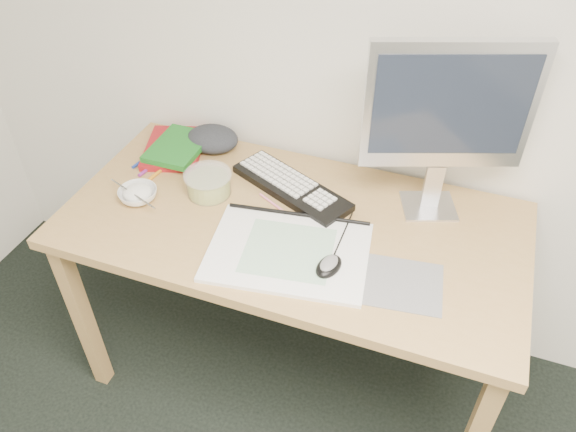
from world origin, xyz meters
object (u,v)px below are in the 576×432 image
(rice_bowl, at_px, (138,195))
(sketchpad, at_px, (288,252))
(keyboard, at_px, (291,188))
(monitor, at_px, (448,111))
(desk, at_px, (292,241))

(rice_bowl, bearing_deg, sketchpad, -7.01)
(keyboard, xyz_separation_m, rice_bowl, (-0.44, -0.21, 0.01))
(monitor, bearing_deg, sketchpad, -154.51)
(desk, relative_size, sketchpad, 3.10)
(sketchpad, distance_m, monitor, 0.59)
(keyboard, relative_size, rice_bowl, 3.47)
(sketchpad, xyz_separation_m, rice_bowl, (-0.53, 0.07, 0.01))
(desk, bearing_deg, keyboard, 110.31)
(sketchpad, bearing_deg, desk, 97.60)
(sketchpad, relative_size, monitor, 0.83)
(desk, bearing_deg, monitor, 29.05)
(desk, distance_m, keyboard, 0.18)
(monitor, xyz_separation_m, rice_bowl, (-0.87, -0.28, -0.32))
(sketchpad, xyz_separation_m, monitor, (0.34, 0.35, 0.33))
(keyboard, bearing_deg, rice_bowl, -129.69)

